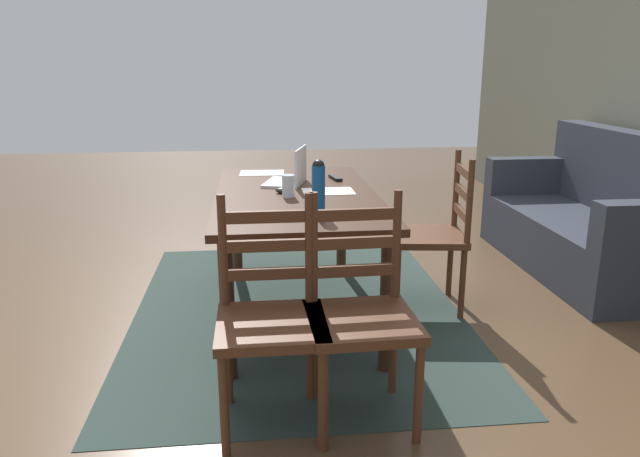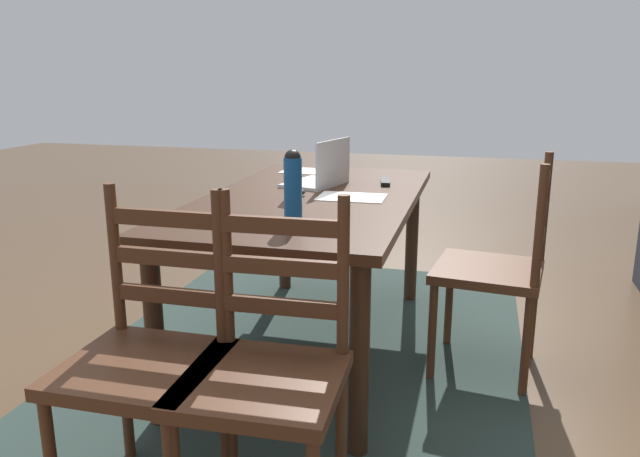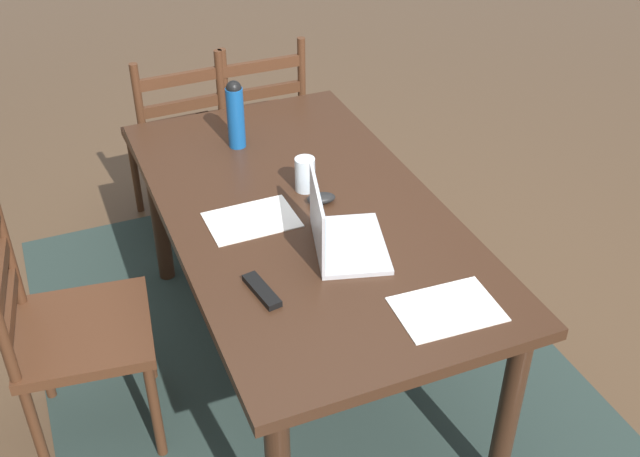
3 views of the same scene
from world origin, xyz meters
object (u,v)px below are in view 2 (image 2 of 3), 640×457
chair_right_far (266,372)px  water_bottle (293,185)px  chair_far_head (498,269)px  tv_remote (385,182)px  drinking_glass (293,186)px  chair_right_near (149,358)px  computer_mouse (295,192)px  dining_table (311,214)px  laptop (322,174)px

chair_right_far → water_bottle: 0.76m
chair_far_head → tv_remote: chair_far_head is taller
drinking_glass → tv_remote: drinking_glass is taller
chair_right_near → computer_mouse: (-1.12, 0.11, 0.30)m
chair_right_far → drinking_glass: (-1.02, -0.23, 0.34)m
dining_table → drinking_glass: drinking_glass is taller
computer_mouse → tv_remote: (-0.39, 0.35, -0.01)m
laptop → chair_right_near: bearing=-7.1°
chair_right_far → computer_mouse: size_ratio=9.50×
chair_far_head → laptop: laptop is taller
computer_mouse → tv_remote: bearing=147.7°
computer_mouse → water_bottle: bearing=25.9°
chair_far_head → water_bottle: (0.51, -0.75, 0.42)m
laptop → water_bottle: bearing=6.5°
chair_right_near → water_bottle: bearing=157.4°
drinking_glass → chair_right_near: bearing=-7.4°
tv_remote → water_bottle: bearing=-112.3°
chair_right_far → chair_right_near: bearing=-90.0°
laptop → drinking_glass: bearing=-6.1°
dining_table → drinking_glass: (0.11, -0.05, 0.15)m
dining_table → chair_far_head: chair_far_head is taller
chair_far_head → drinking_glass: bearing=-83.0°
chair_far_head → water_bottle: 1.00m
computer_mouse → laptop: bearing=177.1°
laptop → chair_right_far: bearing=7.9°
water_bottle → computer_mouse: (-0.50, -0.15, -0.12)m
chair_far_head → tv_remote: (-0.38, -0.55, 0.29)m
dining_table → chair_right_near: 1.17m
chair_right_far → computer_mouse: 1.19m
dining_table → chair_right_near: size_ratio=1.79×
chair_right_far → laptop: (-1.39, -0.19, 0.34)m
dining_table → tv_remote: 0.48m
laptop → water_bottle: size_ratio=1.35×
chair_right_near → chair_right_far: same height
dining_table → chair_right_near: bearing=-9.2°
chair_far_head → chair_right_far: 1.30m
dining_table → water_bottle: (0.51, 0.08, 0.23)m
water_bottle → drinking_glass: (-0.40, -0.13, -0.08)m
chair_far_head → laptop: (-0.26, -0.84, 0.34)m
drinking_glass → tv_remote: size_ratio=0.73×
chair_right_far → laptop: 1.44m
tv_remote → chair_right_near: bearing=-116.4°
chair_right_far → drinking_glass: 1.10m
chair_right_far → tv_remote: bearing=176.3°
chair_far_head → drinking_glass: (0.11, -0.88, 0.34)m
dining_table → tv_remote: tv_remote is taller
tv_remote → chair_right_far: bearing=-103.1°
computer_mouse → dining_table: bearing=110.5°
dining_table → chair_far_head: 0.85m
dining_table → chair_right_near: chair_right_near is taller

